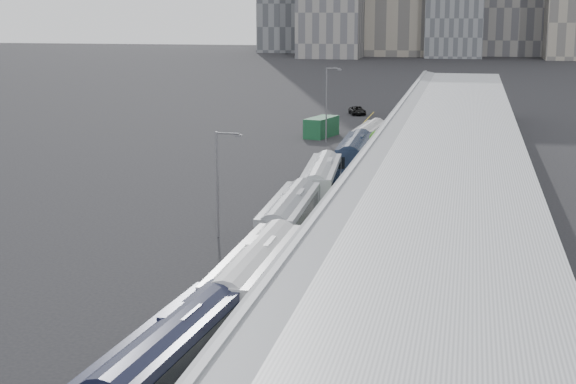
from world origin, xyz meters
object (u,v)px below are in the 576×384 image
(shipping_container, at_px, (321,127))
(bus_2, at_px, (255,286))
(street_lamp_near, at_px, (220,176))
(suv, at_px, (357,111))
(bus_4, at_px, (322,187))
(street_lamp_far, at_px, (328,100))
(bus_1, at_px, (170,370))
(bus_3, at_px, (290,225))
(bus_6, at_px, (369,141))
(bus_5, at_px, (355,159))

(shipping_container, bearing_deg, bus_2, -69.06)
(street_lamp_near, distance_m, suv, 82.01)
(street_lamp_near, bearing_deg, bus_4, 65.84)
(street_lamp_far, bearing_deg, bus_1, -85.90)
(bus_4, height_order, suv, bus_4)
(bus_2, height_order, shipping_container, bus_2)
(bus_1, distance_m, street_lamp_near, 29.74)
(street_lamp_near, relative_size, street_lamp_far, 0.84)
(bus_2, distance_m, bus_3, 14.89)
(shipping_container, bearing_deg, suv, 100.94)
(street_lamp_near, distance_m, shipping_container, 55.48)
(bus_4, xyz_separation_m, street_lamp_far, (-5.54, 37.61, 3.97))
(bus_3, height_order, street_lamp_near, street_lamp_near)
(street_lamp_far, xyz_separation_m, shipping_container, (-1.62, 4.85, -4.28))
(bus_3, distance_m, shipping_container, 57.48)
(bus_6, relative_size, shipping_container, 1.89)
(bus_1, distance_m, bus_6, 71.95)
(bus_4, relative_size, shipping_container, 2.09)
(bus_5, relative_size, suv, 2.75)
(suv, bearing_deg, bus_1, -104.21)
(bus_5, distance_m, bus_6, 14.59)
(street_lamp_far, distance_m, suv, 31.78)
(bus_3, bearing_deg, bus_6, 87.11)
(bus_1, distance_m, bus_2, 12.47)
(bus_3, xyz_separation_m, bus_5, (0.99, 30.07, 0.03))
(bus_2, relative_size, shipping_container, 2.10)
(street_lamp_near, bearing_deg, bus_2, -67.61)
(suv, bearing_deg, bus_6, -97.89)
(bus_1, relative_size, bus_6, 1.09)
(shipping_container, bearing_deg, street_lamp_near, -74.13)
(bus_6, bearing_deg, bus_1, -86.71)
(street_lamp_near, xyz_separation_m, shipping_container, (-1.37, 55.36, -3.46))
(bus_3, height_order, bus_6, bus_3)
(street_lamp_far, relative_size, suv, 1.96)
(bus_2, xyz_separation_m, bus_4, (-1.02, 29.42, -0.04))
(bus_1, xyz_separation_m, bus_6, (0.65, 71.95, -0.14))
(bus_4, height_order, street_lamp_far, street_lamp_far)
(bus_2, distance_m, bus_6, 59.51)
(bus_1, bearing_deg, suv, 97.41)
(bus_3, xyz_separation_m, suv, (-5.58, 83.57, -0.97))
(bus_5, xyz_separation_m, suv, (-6.57, 53.51, -1.00))
(bus_5, relative_size, street_lamp_near, 1.67)
(bus_4, distance_m, bus_6, 30.10)
(bus_3, xyz_separation_m, shipping_container, (-7.21, 57.03, -0.31))
(bus_3, height_order, street_lamp_far, street_lamp_far)
(bus_2, relative_size, bus_4, 1.01)
(bus_3, height_order, bus_4, bus_4)
(bus_4, relative_size, bus_5, 0.99)
(street_lamp_near, bearing_deg, bus_1, -78.39)
(street_lamp_far, bearing_deg, bus_5, -73.45)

